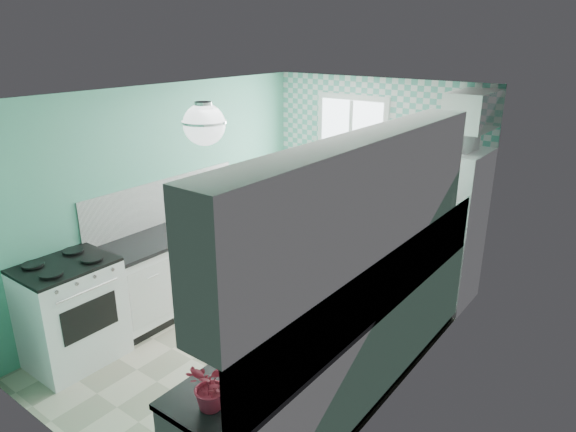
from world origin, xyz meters
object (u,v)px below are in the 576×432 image
Objects in this scene: fruit_bowl at (249,376)px; microwave at (452,136)px; sink at (405,261)px; fridge at (442,226)px; potted_plant at (212,387)px; stove at (71,311)px; ceiling_light at (204,124)px.

microwave is (-0.09, 3.49, 0.98)m from fruit_bowl.
microwave is (-0.09, 1.21, 1.02)m from sink.
fruit_bowl is (-0.00, -2.28, 0.04)m from sink.
sink is 2.28m from fruit_bowl.
fruit_bowl is 3.62m from microwave.
sink is 1.05× the size of microwave.
fridge is 3.81m from potted_plant.
stove is 3.65× the size of fruit_bowl.
ceiling_light is 1.27× the size of fruit_bowl.
microwave reaches higher than stove.
ceiling_light is at bearing -128.54° from sink.
ceiling_light is 2.86m from microwave.
ceiling_light reaches higher than potted_plant.
fridge is 5.88× the size of potted_plant.
ceiling_light is 2.31m from sink.
fruit_bowl is at bearing -87.92° from sink.
potted_plant is at bearing 95.24° from microwave.
fridge is at bearing 66.96° from ceiling_light.
ceiling_light is 3.17m from fridge.
sink reaches higher than fruit_bowl.
fruit_bowl is at bearing -87.11° from fridge.
potted_plant reaches higher than stove.
stove is 3.23m from sink.
fridge is at bearing 91.36° from potted_plant.
stove is at bearing -136.40° from sink.
ceiling_light reaches higher than stove.
ceiling_light is 2.09m from potted_plant.
stove is 4.30m from microwave.
fridge is 1.80× the size of stove.
ceiling_light is 0.69× the size of microwave.
sink is at bearing 89.90° from potted_plant.
potted_plant is (0.00, -0.32, 0.12)m from fruit_bowl.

